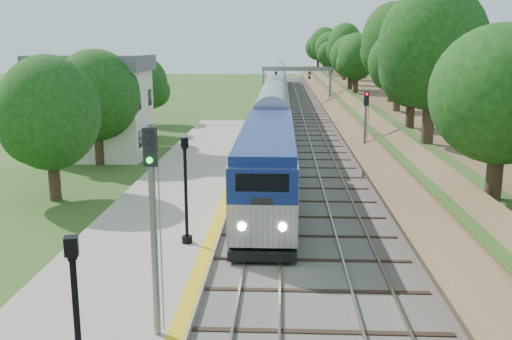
{
  "coord_description": "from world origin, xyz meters",
  "views": [
    {
      "loc": [
        0.73,
        -14.16,
        8.81
      ],
      "look_at": [
        -0.5,
        13.03,
        2.8
      ],
      "focal_mm": 40.0,
      "sensor_mm": 36.0,
      "label": 1
    }
  ],
  "objects_px": {
    "train": "(277,94)",
    "lamppost_far": "(186,197)",
    "signal_gantry": "(297,78)",
    "signal_platform": "(153,209)",
    "signal_farside": "(365,125)",
    "station_building": "(94,106)"
  },
  "relations": [
    {
      "from": "signal_gantry",
      "to": "signal_platform",
      "type": "relative_size",
      "value": 1.33
    },
    {
      "from": "signal_farside",
      "to": "signal_gantry",
      "type": "bearing_deg",
      "value": 96.66
    },
    {
      "from": "signal_gantry",
      "to": "train",
      "type": "height_order",
      "value": "signal_gantry"
    },
    {
      "from": "lamppost_far",
      "to": "signal_farside",
      "type": "height_order",
      "value": "signal_farside"
    },
    {
      "from": "station_building",
      "to": "lamppost_far",
      "type": "xyz_separation_m",
      "value": [
        10.68,
        -20.82,
        -1.64
      ]
    },
    {
      "from": "signal_platform",
      "to": "train",
      "type": "bearing_deg",
      "value": 87.36
    },
    {
      "from": "signal_platform",
      "to": "signal_farside",
      "type": "bearing_deg",
      "value": 67.39
    },
    {
      "from": "signal_gantry",
      "to": "signal_farside",
      "type": "distance_m",
      "value": 32.16
    },
    {
      "from": "train",
      "to": "lamppost_far",
      "type": "height_order",
      "value": "lamppost_far"
    },
    {
      "from": "signal_gantry",
      "to": "train",
      "type": "relative_size",
      "value": 0.07
    },
    {
      "from": "train",
      "to": "signal_platform",
      "type": "distance_m",
      "value": 62.88
    },
    {
      "from": "station_building",
      "to": "signal_gantry",
      "type": "relative_size",
      "value": 1.02
    },
    {
      "from": "train",
      "to": "signal_platform",
      "type": "bearing_deg",
      "value": -92.64
    },
    {
      "from": "station_building",
      "to": "signal_platform",
      "type": "distance_m",
      "value": 30.84
    },
    {
      "from": "station_building",
      "to": "signal_farside",
      "type": "xyz_separation_m",
      "value": [
        20.2,
        -6.93,
        -0.4
      ]
    },
    {
      "from": "signal_gantry",
      "to": "lamppost_far",
      "type": "distance_m",
      "value": 46.24
    },
    {
      "from": "lamppost_far",
      "to": "signal_gantry",
      "type": "bearing_deg",
      "value": 82.79
    },
    {
      "from": "station_building",
      "to": "lamppost_far",
      "type": "relative_size",
      "value": 1.86
    },
    {
      "from": "signal_gantry",
      "to": "signal_platform",
      "type": "xyz_separation_m",
      "value": [
        -5.37,
        -53.77,
        -0.56
      ]
    },
    {
      "from": "signal_gantry",
      "to": "signal_platform",
      "type": "bearing_deg",
      "value": -95.7
    },
    {
      "from": "station_building",
      "to": "train",
      "type": "height_order",
      "value": "station_building"
    },
    {
      "from": "station_building",
      "to": "train",
      "type": "relative_size",
      "value": 0.07
    }
  ]
}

